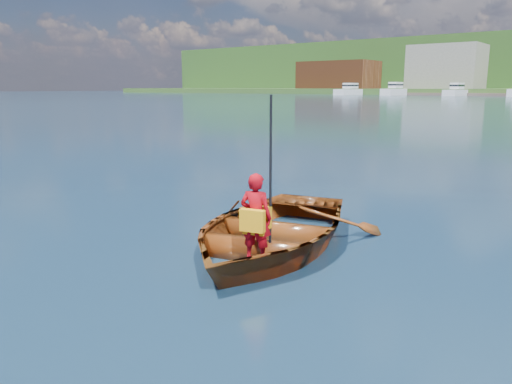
{
  "coord_description": "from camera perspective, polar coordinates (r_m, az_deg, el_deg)",
  "views": [
    {
      "loc": [
        3.96,
        -6.89,
        2.43
      ],
      "look_at": [
        -0.67,
        -0.92,
        0.85
      ],
      "focal_mm": 35.0,
      "sensor_mm": 36.0,
      "label": 1
    }
  ],
  "objects": [
    {
      "name": "child_paddler",
      "position": [
        6.73,
        0.01,
        -2.93
      ],
      "size": [
        0.51,
        0.41,
        2.24
      ],
      "color": "#A70611",
      "rests_on": "ground"
    },
    {
      "name": "ground",
      "position": [
        8.31,
        7.61,
        -5.27
      ],
      "size": [
        600.0,
        600.0,
        0.0
      ],
      "color": "#13213D",
      "rests_on": "ground"
    },
    {
      "name": "rowboat",
      "position": [
        7.7,
        1.58,
        -4.31
      ],
      "size": [
        4.0,
        4.86,
        0.88
      ],
      "color": "brown",
      "rests_on": "ground"
    }
  ]
}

